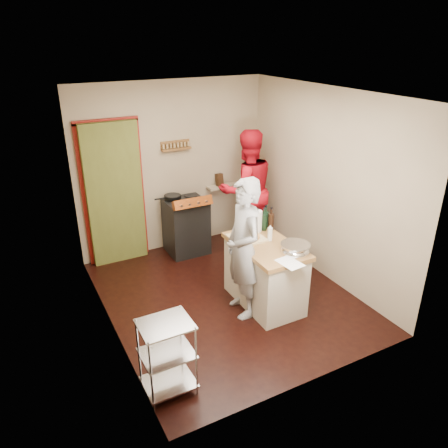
% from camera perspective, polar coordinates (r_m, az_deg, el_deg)
% --- Properties ---
extents(floor, '(3.50, 3.50, 0.00)m').
position_cam_1_polar(floor, '(5.87, 0.34, -9.34)').
color(floor, black).
rests_on(floor, ground).
extents(back_wall, '(3.00, 0.44, 2.60)m').
position_cam_1_polar(back_wall, '(6.67, -11.86, 5.15)').
color(back_wall, tan).
rests_on(back_wall, ground).
extents(left_wall, '(0.04, 3.50, 2.60)m').
position_cam_1_polar(left_wall, '(4.80, -15.60, -0.60)').
color(left_wall, tan).
rests_on(left_wall, ground).
extents(right_wall, '(0.04, 3.50, 2.60)m').
position_cam_1_polar(right_wall, '(6.08, 12.97, 4.90)').
color(right_wall, tan).
rests_on(right_wall, ground).
extents(ceiling, '(3.00, 3.50, 0.02)m').
position_cam_1_polar(ceiling, '(4.95, 0.42, 16.83)').
color(ceiling, white).
rests_on(ceiling, back_wall).
extents(stove, '(0.60, 0.63, 1.00)m').
position_cam_1_polar(stove, '(6.81, -4.96, -0.19)').
color(stove, black).
rests_on(stove, ground).
extents(wire_shelving, '(0.48, 0.40, 0.80)m').
position_cam_1_polar(wire_shelving, '(4.31, -7.44, -16.52)').
color(wire_shelving, silver).
rests_on(wire_shelving, ground).
extents(island, '(0.69, 1.24, 1.15)m').
position_cam_1_polar(island, '(5.54, 5.41, -6.21)').
color(island, '#BCB4A0').
rests_on(island, ground).
extents(person_stripe, '(0.48, 0.68, 1.74)m').
position_cam_1_polar(person_stripe, '(5.15, 2.59, -3.28)').
color(person_stripe, '#B7B7BC').
rests_on(person_stripe, ground).
extents(person_red, '(0.99, 0.80, 1.89)m').
position_cam_1_polar(person_red, '(6.84, 3.00, 4.47)').
color(person_red, '#B80C1A').
rests_on(person_red, ground).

